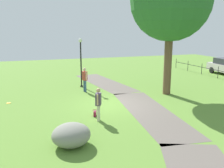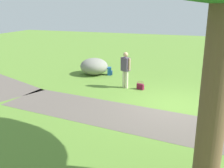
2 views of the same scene
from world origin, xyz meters
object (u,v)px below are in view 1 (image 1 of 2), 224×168
at_px(lawn_boulder, 71,135).
at_px(man_near_boulder, 85,78).
at_px(large_shade_tree, 171,1).
at_px(woman_with_handbag, 98,102).
at_px(handbag_on_grass, 95,113).
at_px(frisbee_on_grass, 9,103).
at_px(lamp_post, 81,57).
at_px(backpack_by_boulder, 64,133).

height_order(lawn_boulder, man_near_boulder, man_near_boulder).
relative_size(large_shade_tree, woman_with_handbag, 5.45).
bearing_deg(woman_with_handbag, lawn_boulder, -37.48).
relative_size(man_near_boulder, handbag_on_grass, 4.84).
bearing_deg(handbag_on_grass, lawn_boulder, -30.51).
xyz_separation_m(lawn_boulder, frisbee_on_grass, (-6.75, -2.50, -0.42)).
height_order(large_shade_tree, woman_with_handbag, large_shade_tree).
xyz_separation_m(lamp_post, handbag_on_grass, (6.70, -0.82, -2.10)).
relative_size(handbag_on_grass, frisbee_on_grass, 1.35).
bearing_deg(frisbee_on_grass, lawn_boulder, 20.34).
height_order(woman_with_handbag, frisbee_on_grass, woman_with_handbag).
bearing_deg(backpack_by_boulder, lamp_post, 163.02).
xyz_separation_m(lawn_boulder, woman_with_handbag, (-2.22, 1.70, 0.48)).
height_order(woman_with_handbag, man_near_boulder, man_near_boulder).
bearing_deg(handbag_on_grass, large_shade_tree, 115.20).
relative_size(lamp_post, woman_with_handbag, 2.29).
bearing_deg(lamp_post, lawn_boulder, -14.75).
distance_m(woman_with_handbag, backpack_by_boulder, 2.44).
xyz_separation_m(lamp_post, frisbee_on_grass, (2.85, -5.03, -2.23)).
height_order(large_shade_tree, lamp_post, large_shade_tree).
bearing_deg(lamp_post, man_near_boulder, -4.23).
relative_size(large_shade_tree, man_near_boulder, 5.09).
xyz_separation_m(large_shade_tree, handbag_on_grass, (2.72, -5.78, -5.89)).
bearing_deg(backpack_by_boulder, woman_with_handbag, 127.23).
height_order(lawn_boulder, woman_with_handbag, woman_with_handbag).
xyz_separation_m(woman_with_handbag, man_near_boulder, (-5.76, 0.71, 0.07)).
bearing_deg(large_shade_tree, handbag_on_grass, -64.80).
bearing_deg(large_shade_tree, frisbee_on_grass, -96.44).
bearing_deg(man_near_boulder, large_shade_tree, 65.06).
height_order(man_near_boulder, handbag_on_grass, man_near_boulder).
relative_size(lawn_boulder, man_near_boulder, 1.21).
relative_size(lamp_post, backpack_by_boulder, 9.08).
distance_m(man_near_boulder, backpack_by_boulder, 7.66).
height_order(large_shade_tree, backpack_by_boulder, large_shade_tree).
relative_size(woman_with_handbag, handbag_on_grass, 4.52).
bearing_deg(man_near_boulder, frisbee_on_grass, -75.88).
xyz_separation_m(large_shade_tree, lawn_boulder, (5.62, -7.49, -5.60)).
xyz_separation_m(man_near_boulder, handbag_on_grass, (5.08, -0.70, -0.84)).
distance_m(large_shade_tree, backpack_by_boulder, 10.76).
height_order(man_near_boulder, backpack_by_boulder, man_near_boulder).
bearing_deg(frisbee_on_grass, lamp_post, 119.56).
distance_m(woman_with_handbag, handbag_on_grass, 1.03).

